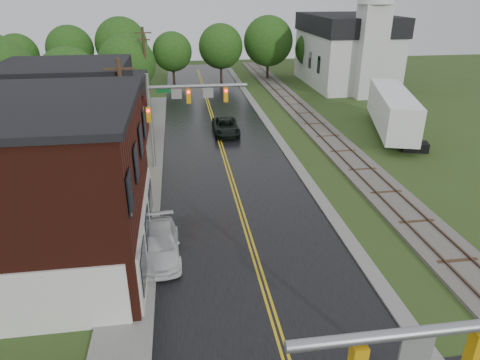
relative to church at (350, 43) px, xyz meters
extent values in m
cube|color=black|center=(-20.00, -23.74, -5.83)|extent=(10.00, 90.00, 0.02)
cube|color=gray|center=(-14.60, -18.74, -5.83)|extent=(0.80, 70.00, 0.12)
cube|color=gray|center=(-26.20, -28.74, -5.83)|extent=(2.40, 50.00, 0.12)
cube|color=silver|center=(-25.45, -38.74, -4.33)|extent=(0.10, 9.50, 3.00)
cube|color=tan|center=(-31.00, -27.74, -2.63)|extent=(8.00, 7.00, 6.40)
cube|color=#3F0F0C|center=(-30.00, -18.74, -3.63)|extent=(7.00, 6.00, 4.40)
cube|color=silver|center=(0.00, 1.26, -2.33)|extent=(10.00, 16.00, 7.00)
cube|color=black|center=(0.00, 1.26, 2.37)|extent=(10.40, 16.40, 2.40)
cube|color=silver|center=(0.00, -6.74, -0.33)|extent=(3.20, 3.20, 11.00)
cube|color=#59544C|center=(-10.00, -18.74, -5.73)|extent=(3.20, 80.00, 0.20)
cube|color=#4C3828|center=(-10.72, -18.74, -5.59)|extent=(0.10, 80.00, 0.12)
cube|color=#4C3828|center=(-9.28, -18.74, -5.59)|extent=(0.10, 80.00, 0.12)
cylinder|color=gray|center=(-18.00, -51.74, 0.37)|extent=(7.20, 0.26, 0.26)
cube|color=orange|center=(-17.28, -51.74, -0.33)|extent=(0.32, 0.30, 1.05)
cube|color=gray|center=(-18.72, -51.74, -0.13)|extent=(0.75, 0.06, 0.75)
cylinder|color=gray|center=(-25.60, -26.74, -2.23)|extent=(0.28, 0.28, 7.20)
cylinder|color=gray|center=(-22.00, -26.74, 0.37)|extent=(7.20, 0.26, 0.26)
cube|color=orange|center=(-22.72, -26.74, -0.33)|extent=(0.32, 0.30, 1.05)
cube|color=orange|center=(-19.98, -26.74, -0.33)|extent=(0.32, 0.30, 1.05)
cube|color=gray|center=(-23.58, -26.74, -0.13)|extent=(0.75, 0.06, 0.75)
cube|color=gray|center=(-21.28, -26.74, -0.13)|extent=(0.75, 0.06, 0.75)
cube|color=#0C5926|center=(-24.30, -26.74, 0.12)|extent=(1.40, 0.04, 0.30)
sphere|color=#FF0C0C|center=(-22.72, -26.92, 0.00)|extent=(0.20, 0.20, 0.20)
cylinder|color=#382616|center=(-26.80, -31.74, -1.33)|extent=(0.28, 0.28, 9.00)
cube|color=#382616|center=(-26.80, -31.74, 2.57)|extent=(1.80, 0.12, 0.12)
cube|color=#382616|center=(-26.80, -31.74, 1.87)|extent=(1.40, 0.12, 0.12)
cylinder|color=#382616|center=(-26.80, -9.74, -1.33)|extent=(0.28, 0.28, 9.00)
cube|color=#382616|center=(-26.80, -9.74, 2.57)|extent=(1.80, 0.12, 0.12)
cube|color=#382616|center=(-26.80, -9.74, 1.87)|extent=(1.40, 0.12, 0.12)
cylinder|color=black|center=(-38.00, -21.74, -4.12)|extent=(0.36, 0.36, 3.42)
cylinder|color=black|center=(-34.00, -13.74, -4.48)|extent=(0.36, 0.36, 2.70)
sphere|color=#1B4513|center=(-34.00, -13.74, -1.18)|extent=(6.00, 6.00, 6.00)
sphere|color=#1B4513|center=(-33.40, -14.14, -1.71)|extent=(4.20, 4.20, 4.20)
cylinder|color=black|center=(-29.00, -7.74, -4.39)|extent=(0.36, 0.36, 2.88)
sphere|color=#1B4513|center=(-29.00, -7.74, -0.87)|extent=(6.40, 6.40, 6.40)
sphere|color=#1B4513|center=(-28.40, -8.14, -1.43)|extent=(4.48, 4.48, 4.48)
imported|color=black|center=(-19.20, -19.19, -5.13)|extent=(2.37, 5.08, 1.41)
imported|color=white|center=(-24.80, -38.87, -5.14)|extent=(2.18, 4.87, 1.39)
cube|color=black|center=(-3.80, -26.13, -5.43)|extent=(2.34, 1.75, 0.80)
cylinder|color=gray|center=(-3.80, -18.14, -5.43)|extent=(0.16, 0.16, 0.80)
cube|color=white|center=(-3.80, -21.33, -3.44)|extent=(6.38, 13.03, 3.19)
camera|label=1|loc=(-23.40, -57.93, 6.90)|focal=32.00mm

